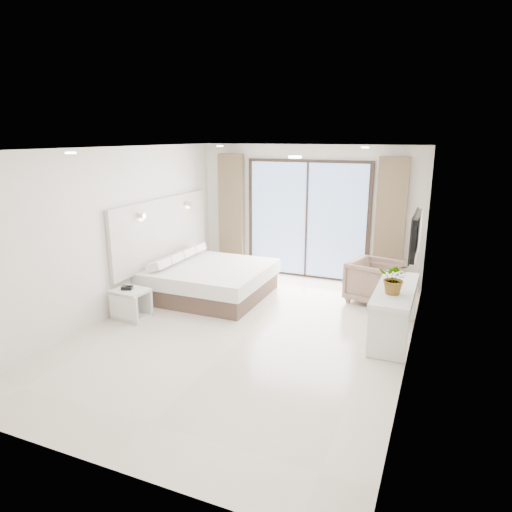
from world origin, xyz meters
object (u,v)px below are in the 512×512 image
object	(u,v)px
bed	(209,280)
armchair	(374,279)
nightstand	(131,304)
console_desk	(395,301)

from	to	relation	value
bed	armchair	size ratio (longest dim) A/B	2.45
bed	nightstand	distance (m)	1.59
bed	nightstand	size ratio (longest dim) A/B	3.55
bed	nightstand	xyz separation A→B (m)	(-0.64, -1.45, -0.06)
armchair	bed	bearing A→B (deg)	119.94
nightstand	armchair	world-z (taller)	armchair
bed	console_desk	world-z (taller)	console_desk
nightstand	armchair	size ratio (longest dim) A/B	0.69
bed	armchair	bearing A→B (deg)	16.58
bed	armchair	world-z (taller)	armchair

